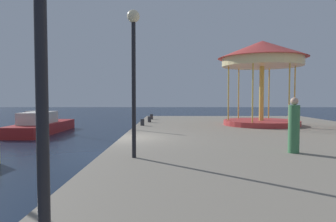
{
  "coord_description": "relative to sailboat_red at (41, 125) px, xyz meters",
  "views": [
    {
      "loc": [
        2.13,
        -13.04,
        2.56
      ],
      "look_at": [
        2.01,
        2.76,
        1.81
      ],
      "focal_mm": 32.66,
      "sensor_mm": 36.0,
      "label": 1
    }
  ],
  "objects": [
    {
      "name": "carousel",
      "position": [
        14.57,
        -2.32,
        4.06
      ],
      "size": [
        5.35,
        5.35,
        5.14
      ],
      "color": "#B23333",
      "rests_on": "quay_dock"
    },
    {
      "name": "bollard_north",
      "position": [
        7.55,
        -0.25,
        0.43
      ],
      "size": [
        0.24,
        0.24,
        0.4
      ],
      "primitive_type": "cylinder",
      "color": "#2D2D33",
      "rests_on": "quay_dock"
    },
    {
      "name": "sailboat_red",
      "position": [
        0.0,
        0.0,
        0.0
      ],
      "size": [
        2.3,
        7.2,
        7.58
      ],
      "color": "maroon",
      "rests_on": "ground"
    },
    {
      "name": "bollard_center",
      "position": [
        7.53,
        2.37,
        0.43
      ],
      "size": [
        0.24,
        0.24,
        0.4
      ],
      "primitive_type": "cylinder",
      "color": "#2D2D33",
      "rests_on": "quay_dock"
    },
    {
      "name": "quay_dock",
      "position": [
        13.76,
        -8.02,
        -0.17
      ],
      "size": [
        13.81,
        28.86,
        0.8
      ],
      "primitive_type": "cube",
      "color": "gray",
      "rests_on": "ground"
    },
    {
      "name": "lamp_post_mid_promenade",
      "position": [
        7.94,
        -12.35,
        3.11
      ],
      "size": [
        0.36,
        0.36,
        4.2
      ],
      "color": "black",
      "rests_on": "quay_dock"
    },
    {
      "name": "person_mid_promenade",
      "position": [
        12.84,
        -11.56,
        1.04
      ],
      "size": [
        0.34,
        0.34,
        1.73
      ],
      "color": "#387247",
      "rests_on": "quay_dock"
    },
    {
      "name": "ground_plane",
      "position": [
        6.86,
        -8.02,
        -0.57
      ],
      "size": [
        120.0,
        120.0,
        0.0
      ],
      "primitive_type": "plane",
      "color": "#162338"
    },
    {
      "name": "bollard_south",
      "position": [
        7.28,
        -2.66,
        0.43
      ],
      "size": [
        0.24,
        0.24,
        0.4
      ],
      "primitive_type": "cylinder",
      "color": "#2D2D33",
      "rests_on": "quay_dock"
    }
  ]
}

